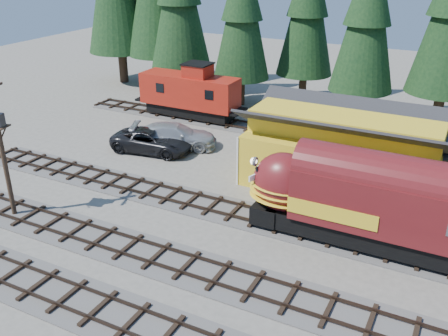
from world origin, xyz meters
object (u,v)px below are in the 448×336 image
at_px(depot, 342,144).
at_px(locomotive, 381,208).
at_px(pickup_truck_b, 174,136).
at_px(pickup_truck_a, 152,141).
at_px(caboose, 190,93).
at_px(utility_pole, 1,140).

bearing_deg(depot, locomotive, -59.73).
relative_size(depot, pickup_truck_b, 1.94).
distance_m(pickup_truck_a, pickup_truck_b, 1.84).
xyz_separation_m(depot, pickup_truck_a, (-14.33, -0.73, -2.09)).
xyz_separation_m(locomotive, pickup_truck_b, (-17.07, 7.27, -1.44)).
bearing_deg(caboose, pickup_truck_a, -79.87).
relative_size(depot, pickup_truck_a, 2.03).
height_order(caboose, pickup_truck_b, caboose).
height_order(depot, caboose, depot).
xyz_separation_m(pickup_truck_a, pickup_truck_b, (1.05, 1.51, 0.08)).
height_order(caboose, pickup_truck_a, caboose).
xyz_separation_m(caboose, pickup_truck_b, (2.52, -6.73, -1.42)).
height_order(caboose, utility_pole, utility_pole).
distance_m(locomotive, pickup_truck_b, 18.61).
bearing_deg(pickup_truck_b, caboose, -2.80).
distance_m(depot, locomotive, 7.55).
height_order(depot, locomotive, depot).
bearing_deg(pickup_truck_b, pickup_truck_a, 121.84).
xyz_separation_m(depot, locomotive, (3.79, -6.50, -0.56)).
bearing_deg(caboose, depot, -25.39).
bearing_deg(pickup_truck_a, caboose, 1.82).
distance_m(depot, caboose, 17.50).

